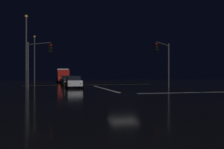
# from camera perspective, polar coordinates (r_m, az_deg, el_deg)

# --- Properties ---
(ground) EXTENTS (120.00, 120.00, 0.10)m
(ground) POSITION_cam_1_polar(r_m,az_deg,el_deg) (22.13, 2.71, -4.68)
(ground) COLOR black
(stop_line_north) EXTENTS (0.35, 14.80, 0.01)m
(stop_line_north) POSITION_cam_1_polar(r_m,az_deg,el_deg) (30.47, -1.91, -3.30)
(stop_line_north) COLOR white
(stop_line_north) RESTS_ON ground
(centre_line_ns) EXTENTS (22.00, 0.15, 0.01)m
(centre_line_ns) POSITION_cam_1_polar(r_m,az_deg,el_deg) (41.88, -5.18, -2.41)
(centre_line_ns) COLOR yellow
(centre_line_ns) RESTS_ON ground
(crosswalk_bar_east) EXTENTS (14.80, 0.40, 0.01)m
(crosswalk_bar_east) POSITION_cam_1_polar(r_m,az_deg,el_deg) (25.98, 21.54, -3.87)
(crosswalk_bar_east) COLOR white
(crosswalk_bar_east) RESTS_ON ground
(sedan_white) EXTENTS (2.02, 4.33, 1.57)m
(sedan_white) POSITION_cam_1_polar(r_m,az_deg,el_deg) (32.02, -8.90, -1.71)
(sedan_white) COLOR silver
(sedan_white) RESTS_ON ground
(sedan_black) EXTENTS (2.02, 4.33, 1.57)m
(sedan_black) POSITION_cam_1_polar(r_m,az_deg,el_deg) (38.19, -10.14, -1.44)
(sedan_black) COLOR black
(sedan_black) RESTS_ON ground
(sedan_blue) EXTENTS (2.02, 4.33, 1.57)m
(sedan_blue) POSITION_cam_1_polar(r_m,az_deg,el_deg) (43.74, -10.54, -1.26)
(sedan_blue) COLOR navy
(sedan_blue) RESTS_ON ground
(sedan_orange) EXTENTS (2.02, 4.33, 1.57)m
(sedan_orange) POSITION_cam_1_polar(r_m,az_deg,el_deg) (50.14, -10.88, -1.11)
(sedan_orange) COLOR #C66014
(sedan_orange) RESTS_ON ground
(box_truck) EXTENTS (2.68, 8.28, 3.08)m
(box_truck) POSITION_cam_1_polar(r_m,az_deg,el_deg) (56.86, -11.42, -0.07)
(box_truck) COLOR red
(box_truck) RESTS_ON ground
(traffic_signal_ne) EXTENTS (3.47, 3.47, 5.94)m
(traffic_signal_ne) POSITION_cam_1_polar(r_m,az_deg,el_deg) (32.05, 11.99, 4.24)
(traffic_signal_ne) COLOR #4C4C51
(traffic_signal_ne) RESTS_ON ground
(traffic_signal_nw) EXTENTS (2.85, 2.85, 5.56)m
(traffic_signal_nw) POSITION_cam_1_polar(r_m,az_deg,el_deg) (29.14, -16.96, 4.07)
(traffic_signal_nw) COLOR #4C4C51
(traffic_signal_nw) RESTS_ON ground
(streetlamp_left_far) EXTENTS (0.44, 0.44, 9.60)m
(streetlamp_left_far) POSITION_cam_1_polar(r_m,az_deg,el_deg) (51.62, -17.64, 4.14)
(streetlamp_left_far) COLOR #424247
(streetlamp_left_far) RESTS_ON ground
(streetlamp_left_near) EXTENTS (0.44, 0.44, 9.97)m
(streetlamp_left_near) POSITION_cam_1_polar(r_m,az_deg,el_deg) (35.76, -19.37, 6.31)
(streetlamp_left_near) COLOR #424247
(streetlamp_left_near) RESTS_ON ground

